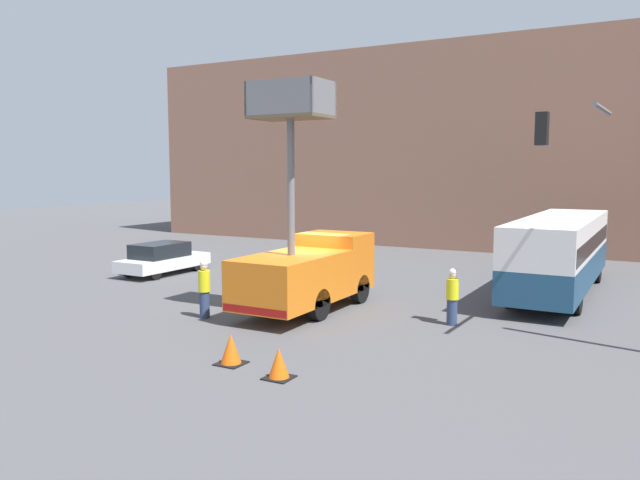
% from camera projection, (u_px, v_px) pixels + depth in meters
% --- Properties ---
extents(ground_plane, '(120.00, 120.00, 0.00)m').
position_uv_depth(ground_plane, '(304.00, 305.00, 22.05)').
color(ground_plane, '#4C4C4F').
extents(building_backdrop_far, '(44.00, 10.00, 12.33)m').
position_uv_depth(building_backdrop_far, '(477.00, 148.00, 40.71)').
color(building_backdrop_far, '#936651').
rests_on(building_backdrop_far, ground_plane).
extents(utility_truck, '(2.44, 6.03, 7.49)m').
position_uv_depth(utility_truck, '(307.00, 266.00, 20.99)').
color(utility_truck, orange).
rests_on(utility_truck, ground_plane).
extents(city_bus, '(2.45, 10.88, 2.95)m').
position_uv_depth(city_bus, '(560.00, 249.00, 23.83)').
color(city_bus, navy).
rests_on(city_bus, ground_plane).
extents(traffic_light_pole, '(3.26, 3.01, 6.61)m').
position_uv_depth(traffic_light_pole, '(619.00, 183.00, 16.19)').
color(traffic_light_pole, slate).
rests_on(traffic_light_pole, ground_plane).
extents(road_worker_near_truck, '(0.38, 0.38, 1.89)m').
position_uv_depth(road_worker_near_truck, '(204.00, 289.00, 19.98)').
color(road_worker_near_truck, navy).
rests_on(road_worker_near_truck, ground_plane).
extents(road_worker_directing, '(0.38, 0.38, 1.76)m').
position_uv_depth(road_worker_directing, '(452.00, 297.00, 19.08)').
color(road_worker_directing, navy).
rests_on(road_worker_directing, ground_plane).
extents(traffic_cone_near_truck, '(0.66, 0.66, 0.76)m').
position_uv_depth(traffic_cone_near_truck, '(231.00, 350.00, 15.26)').
color(traffic_cone_near_truck, black).
rests_on(traffic_cone_near_truck, ground_plane).
extents(traffic_cone_mid_road, '(0.63, 0.63, 0.72)m').
position_uv_depth(traffic_cone_mid_road, '(279.00, 364.00, 14.21)').
color(traffic_cone_mid_road, black).
rests_on(traffic_cone_mid_road, ground_plane).
extents(parked_car_curbside, '(1.82, 4.49, 1.44)m').
position_uv_depth(parked_car_curbside, '(162.00, 258.00, 28.50)').
color(parked_car_curbside, silver).
rests_on(parked_car_curbside, ground_plane).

